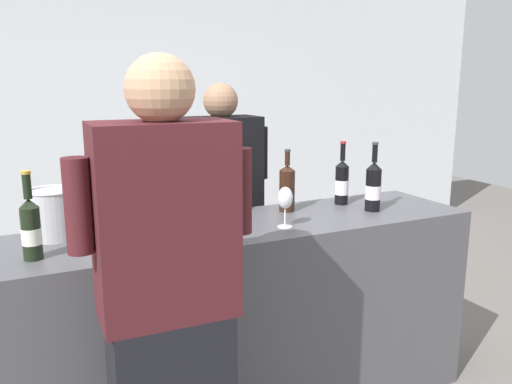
# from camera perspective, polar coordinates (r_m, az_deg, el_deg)

# --- Properties ---
(wall_back) EXTENTS (8.00, 0.10, 2.80)m
(wall_back) POSITION_cam_1_polar(r_m,az_deg,el_deg) (4.86, -14.00, 8.96)
(wall_back) COLOR silver
(wall_back) RESTS_ON ground_plane
(counter) EXTENTS (2.27, 0.59, 0.98)m
(counter) POSITION_cam_1_polar(r_m,az_deg,el_deg) (2.64, -0.76, -13.76)
(counter) COLOR #4C4C51
(counter) RESTS_ON ground_plane
(wine_bottle_0) EXTENTS (0.08, 0.08, 0.32)m
(wine_bottle_0) POSITION_cam_1_polar(r_m,az_deg,el_deg) (2.14, -12.58, -3.22)
(wine_bottle_0) COLOR black
(wine_bottle_0) RESTS_ON counter
(wine_bottle_1) EXTENTS (0.08, 0.08, 0.33)m
(wine_bottle_1) POSITION_cam_1_polar(r_m,az_deg,el_deg) (2.31, -14.91, -1.82)
(wine_bottle_1) COLOR black
(wine_bottle_1) RESTS_ON counter
(wine_bottle_2) EXTENTS (0.07, 0.07, 0.35)m
(wine_bottle_2) POSITION_cam_1_polar(r_m,az_deg,el_deg) (2.86, 9.41, 1.07)
(wine_bottle_2) COLOR black
(wine_bottle_2) RESTS_ON counter
(wine_bottle_3) EXTENTS (0.08, 0.08, 0.35)m
(wine_bottle_3) POSITION_cam_1_polar(r_m,az_deg,el_deg) (2.46, -5.62, -0.63)
(wine_bottle_3) COLOR black
(wine_bottle_3) RESTS_ON counter
(wine_bottle_4) EXTENTS (0.07, 0.07, 0.34)m
(wine_bottle_4) POSITION_cam_1_polar(r_m,az_deg,el_deg) (2.13, -23.50, -3.63)
(wine_bottle_4) COLOR black
(wine_bottle_4) RESTS_ON counter
(wine_bottle_5) EXTENTS (0.08, 0.08, 0.32)m
(wine_bottle_5) POSITION_cam_1_polar(r_m,az_deg,el_deg) (2.68, 3.43, 0.53)
(wine_bottle_5) COLOR black
(wine_bottle_5) RESTS_ON counter
(wine_bottle_6) EXTENTS (0.08, 0.08, 0.36)m
(wine_bottle_6) POSITION_cam_1_polar(r_m,az_deg,el_deg) (2.75, 12.76, 0.59)
(wine_bottle_6) COLOR black
(wine_bottle_6) RESTS_ON counter
(wine_bottle_7) EXTENTS (0.08, 0.08, 0.35)m
(wine_bottle_7) POSITION_cam_1_polar(r_m,az_deg,el_deg) (2.31, -11.33, -1.37)
(wine_bottle_7) COLOR black
(wine_bottle_7) RESTS_ON counter
(wine_glass) EXTENTS (0.07, 0.07, 0.19)m
(wine_glass) POSITION_cam_1_polar(r_m,az_deg,el_deg) (2.38, 3.23, -0.83)
(wine_glass) COLOR silver
(wine_glass) RESTS_ON counter
(ice_bucket) EXTENTS (0.22, 0.22, 0.21)m
(ice_bucket) POSITION_cam_1_polar(r_m,az_deg,el_deg) (2.39, -21.34, -2.17)
(ice_bucket) COLOR silver
(ice_bucket) RESTS_ON counter
(person_server) EXTENTS (0.59, 0.25, 1.63)m
(person_server) POSITION_cam_1_polar(r_m,az_deg,el_deg) (3.08, -3.71, -3.90)
(person_server) COLOR black
(person_server) RESTS_ON ground_plane
(person_guest) EXTENTS (0.59, 0.25, 1.72)m
(person_guest) POSITION_cam_1_polar(r_m,az_deg,el_deg) (1.80, -9.53, -14.44)
(person_guest) COLOR black
(person_guest) RESTS_ON ground_plane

